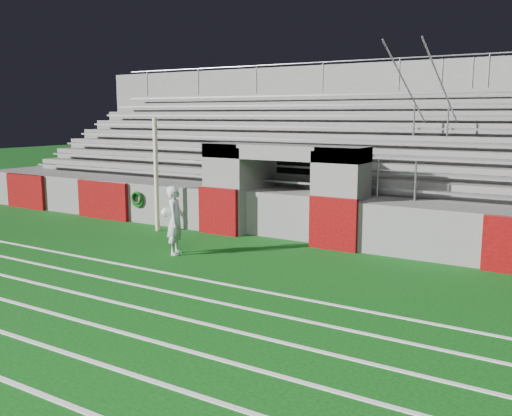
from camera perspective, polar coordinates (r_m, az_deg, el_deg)
The scene contains 6 objects.
ground at distance 13.19m, azimuth -4.91°, elevation -5.73°, with size 90.00×90.00×0.00m, color #0B440E.
field_post at distance 16.98m, azimuth -9.95°, elevation 3.27°, with size 0.13×0.13×3.33m, color beige.
field_markings at distance 9.86m, azimuth -23.00°, elevation -11.70°, with size 28.00×8.09×0.01m.
stadium_structure at distance 19.79m, azimuth 9.03°, elevation 3.64°, with size 26.00×8.48×5.42m.
goalkeeper_with_ball at distance 14.14m, azimuth -8.07°, elevation -1.21°, with size 0.66×0.73×1.70m.
hose_coil at distance 18.37m, azimuth -11.80°, elevation 0.88°, with size 0.50×0.14×0.53m.
Camera 1 is at (7.68, -10.16, 3.43)m, focal length 40.00 mm.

